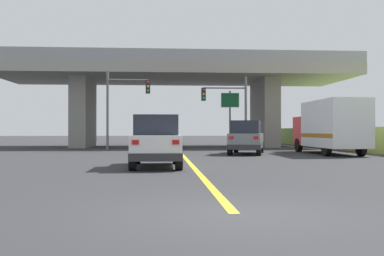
% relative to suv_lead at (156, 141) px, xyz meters
% --- Properties ---
extents(ground, '(160.00, 160.00, 0.00)m').
position_rel_suv_lead_xyz_m(ground, '(1.45, 21.92, -1.01)').
color(ground, '#2B2B2D').
extents(overpass_bridge, '(30.20, 10.24, 7.76)m').
position_rel_suv_lead_xyz_m(overpass_bridge, '(1.45, 21.92, 4.55)').
color(overpass_bridge, gray).
rests_on(overpass_bridge, ground).
extents(lane_divider_stripe, '(0.20, 28.69, 0.01)m').
position_rel_suv_lead_xyz_m(lane_divider_stripe, '(1.45, 4.39, -1.01)').
color(lane_divider_stripe, yellow).
rests_on(lane_divider_stripe, ground).
extents(suv_lead, '(1.92, 4.36, 2.02)m').
position_rel_suv_lead_xyz_m(suv_lead, '(0.00, 0.00, 0.00)').
color(suv_lead, silver).
rests_on(suv_lead, ground).
extents(suv_crossing, '(3.03, 5.02, 2.02)m').
position_rel_suv_lead_xyz_m(suv_crossing, '(5.37, 9.24, 0.00)').
color(suv_crossing, slate).
rests_on(suv_crossing, ground).
extents(box_truck, '(2.33, 7.42, 3.21)m').
position_rel_suv_lead_xyz_m(box_truck, '(10.43, 8.85, 0.67)').
color(box_truck, red).
rests_on(box_truck, ground).
extents(sedan_oncoming, '(1.89, 4.46, 2.02)m').
position_rel_suv_lead_xyz_m(sedan_oncoming, '(0.40, 27.19, 0.00)').
color(sedan_oncoming, silver).
rests_on(sedan_oncoming, ground).
extents(traffic_signal_nearside, '(3.41, 0.36, 5.44)m').
position_rel_suv_lead_xyz_m(traffic_signal_nearside, '(5.33, 15.27, 2.39)').
color(traffic_signal_nearside, '#56595E').
rests_on(traffic_signal_nearside, ground).
extents(traffic_signal_farside, '(3.10, 0.36, 5.65)m').
position_rel_suv_lead_xyz_m(traffic_signal_farside, '(-2.58, 14.45, 2.61)').
color(traffic_signal_farside, '#56595E').
rests_on(traffic_signal_farside, ground).
extents(highway_sign, '(1.57, 0.17, 4.79)m').
position_rel_suv_lead_xyz_m(highway_sign, '(6.05, 20.02, 2.51)').
color(highway_sign, '#56595E').
rests_on(highway_sign, ground).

